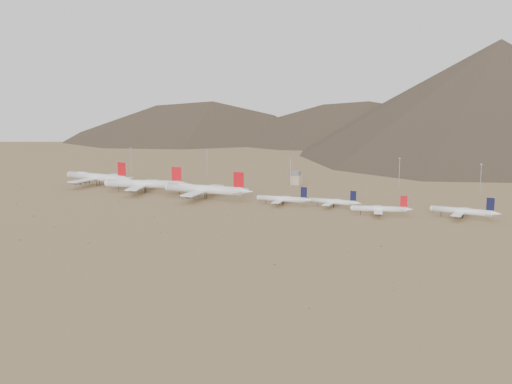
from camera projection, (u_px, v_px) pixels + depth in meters
The scene contains 16 objects.
ground at pixel (194, 204), 474.50m from camera, with size 3000.00×3000.00×0.00m, color #A28554.
mountain_ridge at pixel (446, 52), 1238.93m from camera, with size 4400.00×1000.00×300.00m.
widebody_west at pixel (97, 177), 558.28m from camera, with size 74.74×57.32×22.19m.
widebody_centre at pixel (144, 184), 521.80m from camera, with size 69.90×55.69×21.61m.
widebody_east at pixel (205, 189), 493.08m from camera, with size 74.65×57.81×22.21m.
narrowbody_a at pixel (283, 199), 468.08m from camera, with size 42.50×30.92×14.09m.
narrowbody_b at pixel (334, 202), 458.79m from camera, with size 39.58×28.32×13.05m.
narrowbody_c at pixel (381, 209), 430.71m from camera, with size 40.68×30.24×13.88m.
narrowbody_d at pixel (464, 211), 420.55m from camera, with size 46.00×32.87×15.17m.
control_tower at pixel (297, 179), 565.25m from camera, with size 8.00×8.00×12.00m.
mast_far_west at pixel (131, 159), 635.20m from camera, with size 2.00×0.60×25.70m.
mast_west at pixel (207, 161), 623.82m from camera, with size 2.00×0.60×25.70m.
mast_centre at pixel (291, 170), 552.78m from camera, with size 2.00×0.60×25.70m.
mast_east at pixel (399, 171), 546.98m from camera, with size 2.00×0.60×25.70m.
mast_far_east at pixel (481, 178), 505.39m from camera, with size 2.00×0.60×25.70m.
desert_scrub at pixel (82, 222), 408.28m from camera, with size 397.19×173.50×0.92m.
Camera 1 is at (254.80, -393.68, 86.12)m, focal length 45.00 mm.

